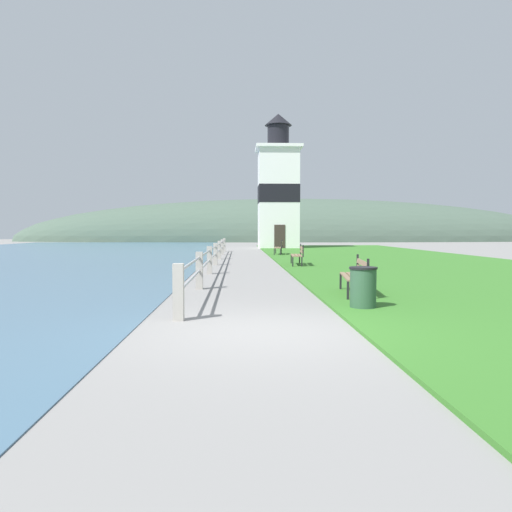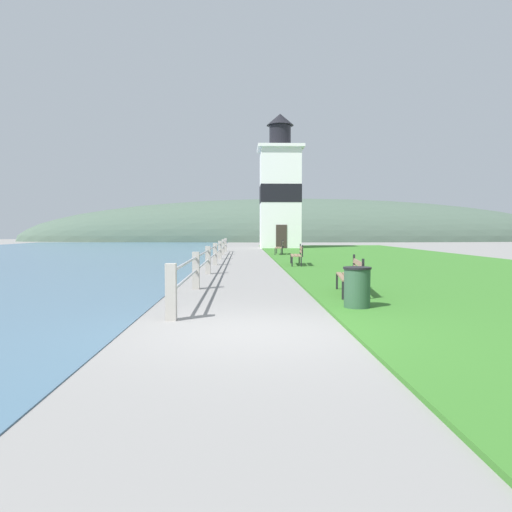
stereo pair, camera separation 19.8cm
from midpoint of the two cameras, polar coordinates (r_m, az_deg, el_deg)
ground_plane at (r=7.67m, az=-0.18°, el=-8.66°), size 160.00×160.00×0.00m
grass_verge at (r=25.42m, az=15.64°, el=-0.56°), size 12.00×50.01×0.06m
seawall_railing at (r=22.23m, az=-4.92°, el=0.44°), size 0.18×27.52×0.98m
park_bench_near at (r=11.82m, az=10.89°, el=-1.97°), size 0.71×2.00×0.94m
park_bench_midway at (r=21.44m, az=4.61°, el=0.27°), size 0.61×2.03×0.94m
park_bench_far at (r=30.88m, az=2.51°, el=1.09°), size 0.70×2.03×0.94m
lighthouse at (r=43.06m, az=2.41°, el=7.45°), size 3.86×3.86×11.44m
trash_bin at (r=9.82m, az=11.58°, el=-3.66°), size 0.54×0.54×0.84m
distant_hillside at (r=71.34m, az=4.62°, el=1.71°), size 80.00×16.00×12.00m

